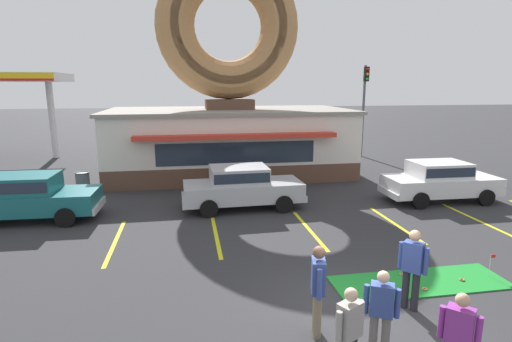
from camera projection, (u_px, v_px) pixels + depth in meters
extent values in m
plane|color=#2D2D30|center=(354.00, 319.00, 7.94)|extent=(160.00, 160.00, 0.00)
cube|color=brown|center=(230.00, 164.00, 21.17)|extent=(12.00, 6.00, 0.90)
cube|color=silver|center=(230.00, 134.00, 20.84)|extent=(12.00, 6.00, 2.30)
cube|color=gray|center=(229.00, 111.00, 20.58)|extent=(12.30, 6.30, 0.16)
cube|color=red|center=(238.00, 136.00, 17.60)|extent=(9.00, 0.60, 0.20)
cube|color=#232D3D|center=(237.00, 153.00, 18.04)|extent=(7.20, 0.03, 1.00)
cube|color=brown|center=(229.00, 104.00, 20.51)|extent=(2.40, 1.80, 0.50)
torus|color=#B27F4C|center=(228.00, 26.00, 19.71)|extent=(7.10, 1.90, 7.10)
torus|color=tan|center=(229.00, 25.00, 19.30)|extent=(6.25, 1.05, 6.24)
cube|color=#1E842D|center=(420.00, 282.00, 9.39)|extent=(4.15, 1.30, 0.03)
torus|color=#A5724C|center=(462.00, 280.00, 9.45)|extent=(0.13, 0.13, 0.04)
torus|color=#E5C666|center=(351.00, 291.00, 8.94)|extent=(0.13, 0.13, 0.04)
torus|color=#A5724C|center=(402.00, 274.00, 9.71)|extent=(0.13, 0.13, 0.04)
torus|color=#D17F47|center=(425.00, 289.00, 9.02)|extent=(0.13, 0.13, 0.04)
sphere|color=white|center=(383.00, 280.00, 9.44)|extent=(0.04, 0.04, 0.04)
cylinder|color=silver|center=(490.00, 265.00, 9.63)|extent=(0.01, 0.01, 0.55)
cube|color=red|center=(493.00, 256.00, 9.60)|extent=(0.12, 0.01, 0.08)
cube|color=#B2B5BA|center=(243.00, 191.00, 15.04)|extent=(4.45, 1.88, 0.68)
cube|color=#B2B5BA|center=(239.00, 175.00, 14.87)|extent=(2.14, 1.62, 0.60)
cube|color=#232D3D|center=(239.00, 174.00, 14.87)|extent=(2.06, 1.64, 0.36)
cube|color=silver|center=(299.00, 194.00, 15.52)|extent=(0.15, 1.67, 0.24)
cube|color=silver|center=(183.00, 200.00, 14.65)|extent=(0.15, 1.67, 0.24)
cylinder|color=black|center=(272.00, 192.00, 16.22)|extent=(0.65, 0.24, 0.64)
cylinder|color=black|center=(284.00, 204.00, 14.53)|extent=(0.65, 0.24, 0.64)
cylinder|color=black|center=(205.00, 195.00, 15.69)|extent=(0.65, 0.24, 0.64)
cylinder|color=black|center=(209.00, 209.00, 14.00)|extent=(0.65, 0.24, 0.64)
cube|color=#196066|center=(30.00, 202.00, 13.65)|extent=(4.45, 1.89, 0.68)
cube|color=#196066|center=(24.00, 184.00, 13.49)|extent=(2.15, 1.62, 0.60)
cube|color=#232D3D|center=(23.00, 183.00, 13.49)|extent=(2.06, 1.64, 0.36)
cube|color=silver|center=(99.00, 206.00, 14.01)|extent=(0.15, 1.67, 0.24)
cylinder|color=black|center=(81.00, 202.00, 14.76)|extent=(0.65, 0.24, 0.64)
cylinder|color=black|center=(65.00, 217.00, 13.06)|extent=(0.65, 0.24, 0.64)
cylinder|color=black|center=(1.00, 205.00, 14.38)|extent=(0.65, 0.24, 0.64)
cube|color=silver|center=(441.00, 185.00, 15.96)|extent=(4.44, 1.85, 0.68)
cube|color=silver|center=(439.00, 169.00, 15.80)|extent=(2.13, 1.61, 0.60)
cube|color=#232D3D|center=(439.00, 169.00, 15.80)|extent=(2.05, 1.63, 0.36)
cube|color=silver|center=(490.00, 188.00, 16.34)|extent=(0.14, 1.67, 0.24)
cube|color=silver|center=(388.00, 193.00, 15.68)|extent=(0.14, 1.67, 0.24)
cylinder|color=black|center=(457.00, 186.00, 17.08)|extent=(0.64, 0.23, 0.64)
cylinder|color=black|center=(486.00, 198.00, 15.38)|extent=(0.64, 0.23, 0.64)
cylinder|color=black|center=(397.00, 189.00, 16.68)|extent=(0.64, 0.23, 0.64)
cylinder|color=black|center=(420.00, 201.00, 14.98)|extent=(0.64, 0.23, 0.64)
cube|color=gray|center=(350.00, 320.00, 6.06)|extent=(0.45, 0.39, 0.57)
cylinder|color=gray|center=(360.00, 316.00, 6.22)|extent=(0.10, 0.10, 0.52)
cylinder|color=gray|center=(339.00, 328.00, 5.92)|extent=(0.10, 0.10, 0.52)
sphere|color=beige|center=(351.00, 295.00, 5.97)|extent=(0.21, 0.21, 0.21)
cylinder|color=#232328|center=(415.00, 291.00, 8.16)|extent=(0.15, 0.15, 0.85)
cylinder|color=#232328|center=(405.00, 288.00, 8.28)|extent=(0.15, 0.15, 0.85)
cube|color=#33478C|center=(413.00, 257.00, 8.07)|extent=(0.43, 0.44, 0.62)
cylinder|color=#33478C|center=(426.00, 262.00, 7.92)|extent=(0.10, 0.10, 0.57)
cylinder|color=#33478C|center=(401.00, 255.00, 8.23)|extent=(0.10, 0.10, 0.57)
sphere|color=tan|center=(415.00, 236.00, 7.97)|extent=(0.23, 0.23, 0.23)
cube|color=#8C3393|center=(460.00, 325.00, 5.94)|extent=(0.44, 0.44, 0.56)
cylinder|color=#8C3393|center=(478.00, 333.00, 5.80)|extent=(0.10, 0.10, 0.52)
cylinder|color=#8C3393|center=(441.00, 322.00, 6.08)|extent=(0.10, 0.10, 0.52)
sphere|color=tan|center=(463.00, 300.00, 5.85)|extent=(0.21, 0.21, 0.21)
cylinder|color=#7F7056|center=(317.00, 316.00, 7.27)|extent=(0.15, 0.15, 0.86)
cylinder|color=#7F7056|center=(317.00, 310.00, 7.46)|extent=(0.15, 0.15, 0.86)
cube|color=#33478C|center=(318.00, 276.00, 7.21)|extent=(0.33, 0.43, 0.63)
cylinder|color=#33478C|center=(319.00, 284.00, 6.97)|extent=(0.10, 0.10, 0.58)
cylinder|color=#33478C|center=(317.00, 271.00, 7.46)|extent=(0.10, 0.10, 0.58)
sphere|color=brown|center=(319.00, 252.00, 7.11)|extent=(0.23, 0.23, 0.23)
cylinder|color=slate|center=(385.00, 336.00, 6.78)|extent=(0.15, 0.15, 0.76)
cylinder|color=slate|center=(373.00, 334.00, 6.84)|extent=(0.15, 0.15, 0.76)
cube|color=#33478C|center=(382.00, 300.00, 6.67)|extent=(0.45, 0.39, 0.56)
cylinder|color=#33478C|center=(397.00, 304.00, 6.60)|extent=(0.10, 0.10, 0.51)
cylinder|color=#33478C|center=(366.00, 299.00, 6.75)|extent=(0.10, 0.10, 0.51)
sphere|color=beige|center=(383.00, 277.00, 6.59)|extent=(0.20, 0.20, 0.20)
cylinder|color=#51565B|center=(83.00, 184.00, 16.87)|extent=(0.56, 0.56, 0.95)
torus|color=#303437|center=(82.00, 173.00, 16.77)|extent=(0.57, 0.57, 0.05)
cylinder|color=#595B60|center=(363.00, 112.00, 25.65)|extent=(0.16, 0.16, 5.80)
cube|color=black|center=(366.00, 74.00, 24.98)|extent=(0.28, 0.24, 0.90)
sphere|color=red|center=(368.00, 69.00, 24.80)|extent=(0.18, 0.18, 0.18)
sphere|color=orange|center=(367.00, 74.00, 24.87)|extent=(0.18, 0.18, 0.18)
sphere|color=green|center=(367.00, 79.00, 24.93)|extent=(0.18, 0.18, 0.18)
cylinder|color=silver|center=(52.00, 120.00, 25.25)|extent=(0.40, 0.40, 4.80)
cube|color=yellow|center=(115.00, 242.00, 11.85)|extent=(0.12, 3.60, 0.01)
cube|color=yellow|center=(216.00, 235.00, 12.36)|extent=(0.12, 3.60, 0.01)
cube|color=yellow|center=(309.00, 229.00, 12.87)|extent=(0.12, 3.60, 0.01)
cube|color=yellow|center=(395.00, 224.00, 13.37)|extent=(0.12, 3.60, 0.01)
cube|color=yellow|center=(475.00, 219.00, 13.88)|extent=(0.12, 3.60, 0.01)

